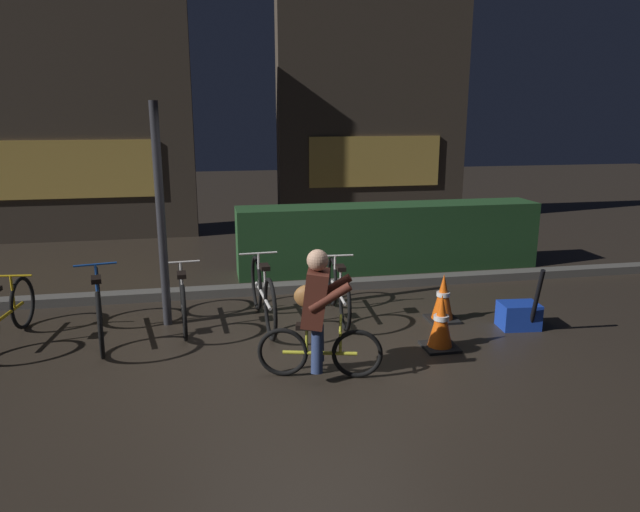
{
  "coord_description": "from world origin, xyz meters",
  "views": [
    {
      "loc": [
        -0.98,
        -5.5,
        2.44
      ],
      "look_at": [
        0.2,
        0.6,
        0.9
      ],
      "focal_mm": 32.41,
      "sensor_mm": 36.0,
      "label": 1
    }
  ],
  "objects_px": {
    "parked_bike_leftmost": "(4,315)",
    "traffic_cone_far": "(443,298)",
    "cyclist": "(317,313)",
    "street_post": "(161,217)",
    "closed_umbrella": "(536,301)",
    "parked_bike_center_right": "(263,294)",
    "blue_crate": "(519,315)",
    "parked_bike_right_mid": "(338,291)",
    "parked_bike_left_mid": "(99,308)",
    "traffic_cone_near": "(441,322)",
    "parked_bike_center_left": "(183,299)"
  },
  "relations": [
    {
      "from": "parked_bike_center_left",
      "to": "closed_umbrella",
      "type": "bearing_deg",
      "value": -109.3
    },
    {
      "from": "parked_bike_center_left",
      "to": "parked_bike_right_mid",
      "type": "height_order",
      "value": "parked_bike_right_mid"
    },
    {
      "from": "street_post",
      "to": "traffic_cone_near",
      "type": "xyz_separation_m",
      "value": [
        2.9,
        -1.3,
        -1.0
      ]
    },
    {
      "from": "parked_bike_right_mid",
      "to": "parked_bike_leftmost",
      "type": "bearing_deg",
      "value": 95.25
    },
    {
      "from": "parked_bike_center_right",
      "to": "traffic_cone_near",
      "type": "distance_m",
      "value": 2.1
    },
    {
      "from": "traffic_cone_near",
      "to": "closed_umbrella",
      "type": "relative_size",
      "value": 0.71
    },
    {
      "from": "parked_bike_center_left",
      "to": "parked_bike_left_mid",
      "type": "bearing_deg",
      "value": 103.39
    },
    {
      "from": "parked_bike_center_right",
      "to": "cyclist",
      "type": "bearing_deg",
      "value": -169.91
    },
    {
      "from": "closed_umbrella",
      "to": "parked_bike_left_mid",
      "type": "bearing_deg",
      "value": -83.33
    },
    {
      "from": "traffic_cone_far",
      "to": "cyclist",
      "type": "height_order",
      "value": "cyclist"
    },
    {
      "from": "parked_bike_center_right",
      "to": "parked_bike_right_mid",
      "type": "xyz_separation_m",
      "value": [
        0.93,
        0.06,
        -0.03
      ]
    },
    {
      "from": "street_post",
      "to": "cyclist",
      "type": "bearing_deg",
      "value": -48.75
    },
    {
      "from": "traffic_cone_near",
      "to": "cyclist",
      "type": "xyz_separation_m",
      "value": [
        -1.41,
        -0.4,
        0.34
      ]
    },
    {
      "from": "street_post",
      "to": "blue_crate",
      "type": "height_order",
      "value": "street_post"
    },
    {
      "from": "parked_bike_leftmost",
      "to": "parked_bike_left_mid",
      "type": "relative_size",
      "value": 0.88
    },
    {
      "from": "parked_bike_leftmost",
      "to": "closed_umbrella",
      "type": "distance_m",
      "value": 5.83
    },
    {
      "from": "parked_bike_center_right",
      "to": "traffic_cone_near",
      "type": "xyz_separation_m",
      "value": [
        1.78,
        -1.12,
        -0.07
      ]
    },
    {
      "from": "parked_bike_left_mid",
      "to": "traffic_cone_near",
      "type": "relative_size",
      "value": 2.85
    },
    {
      "from": "street_post",
      "to": "parked_bike_right_mid",
      "type": "distance_m",
      "value": 2.27
    },
    {
      "from": "blue_crate",
      "to": "closed_umbrella",
      "type": "distance_m",
      "value": 0.36
    },
    {
      "from": "street_post",
      "to": "traffic_cone_far",
      "type": "xyz_separation_m",
      "value": [
        3.26,
        -0.5,
        -1.01
      ]
    },
    {
      "from": "parked_bike_leftmost",
      "to": "traffic_cone_far",
      "type": "relative_size",
      "value": 2.6
    },
    {
      "from": "parked_bike_leftmost",
      "to": "traffic_cone_far",
      "type": "xyz_separation_m",
      "value": [
        4.94,
        -0.24,
        -0.04
      ]
    },
    {
      "from": "parked_bike_left_mid",
      "to": "parked_bike_right_mid",
      "type": "xyz_separation_m",
      "value": [
        2.74,
        0.22,
        -0.03
      ]
    },
    {
      "from": "traffic_cone_far",
      "to": "blue_crate",
      "type": "distance_m",
      "value": 0.88
    },
    {
      "from": "street_post",
      "to": "parked_bike_right_mid",
      "type": "relative_size",
      "value": 1.65
    },
    {
      "from": "cyclist",
      "to": "closed_umbrella",
      "type": "height_order",
      "value": "cyclist"
    },
    {
      "from": "parked_bike_center_right",
      "to": "closed_umbrella",
      "type": "xyz_separation_m",
      "value": [
        2.96,
        -0.97,
        0.04
      ]
    },
    {
      "from": "street_post",
      "to": "traffic_cone_far",
      "type": "relative_size",
      "value": 4.43
    },
    {
      "from": "parked_bike_right_mid",
      "to": "blue_crate",
      "type": "xyz_separation_m",
      "value": [
        1.98,
        -0.78,
        -0.18
      ]
    },
    {
      "from": "parked_bike_center_left",
      "to": "cyclist",
      "type": "height_order",
      "value": "cyclist"
    },
    {
      "from": "street_post",
      "to": "closed_umbrella",
      "type": "relative_size",
      "value": 3.03
    },
    {
      "from": "traffic_cone_far",
      "to": "blue_crate",
      "type": "relative_size",
      "value": 1.32
    },
    {
      "from": "parked_bike_leftmost",
      "to": "parked_bike_right_mid",
      "type": "distance_m",
      "value": 3.74
    },
    {
      "from": "traffic_cone_far",
      "to": "closed_umbrella",
      "type": "relative_size",
      "value": 0.68
    },
    {
      "from": "parked_bike_center_right",
      "to": "blue_crate",
      "type": "bearing_deg",
      "value": -107.41
    },
    {
      "from": "parked_bike_right_mid",
      "to": "traffic_cone_far",
      "type": "height_order",
      "value": "parked_bike_right_mid"
    },
    {
      "from": "parked_bike_left_mid",
      "to": "parked_bike_center_left",
      "type": "xyz_separation_m",
      "value": [
        0.88,
        0.27,
        -0.03
      ]
    },
    {
      "from": "parked_bike_right_mid",
      "to": "blue_crate",
      "type": "relative_size",
      "value": 3.56
    },
    {
      "from": "street_post",
      "to": "traffic_cone_near",
      "type": "relative_size",
      "value": 4.28
    },
    {
      "from": "street_post",
      "to": "cyclist",
      "type": "distance_m",
      "value": 2.35
    },
    {
      "from": "traffic_cone_near",
      "to": "closed_umbrella",
      "type": "distance_m",
      "value": 1.2
    },
    {
      "from": "traffic_cone_near",
      "to": "closed_umbrella",
      "type": "height_order",
      "value": "closed_umbrella"
    },
    {
      "from": "parked_bike_left_mid",
      "to": "parked_bike_center_right",
      "type": "relative_size",
      "value": 0.99
    },
    {
      "from": "blue_crate",
      "to": "closed_umbrella",
      "type": "xyz_separation_m",
      "value": [
        0.05,
        -0.25,
        0.26
      ]
    },
    {
      "from": "cyclist",
      "to": "parked_bike_left_mid",
      "type": "bearing_deg",
      "value": 162.27
    },
    {
      "from": "parked_bike_left_mid",
      "to": "parked_bike_right_mid",
      "type": "relative_size",
      "value": 1.1
    },
    {
      "from": "traffic_cone_far",
      "to": "closed_umbrella",
      "type": "bearing_deg",
      "value": -38.24
    },
    {
      "from": "parked_bike_leftmost",
      "to": "cyclist",
      "type": "xyz_separation_m",
      "value": [
        3.17,
        -1.44,
        0.31
      ]
    },
    {
      "from": "parked_bike_leftmost",
      "to": "street_post",
      "type": "bearing_deg",
      "value": -74.4
    }
  ]
}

